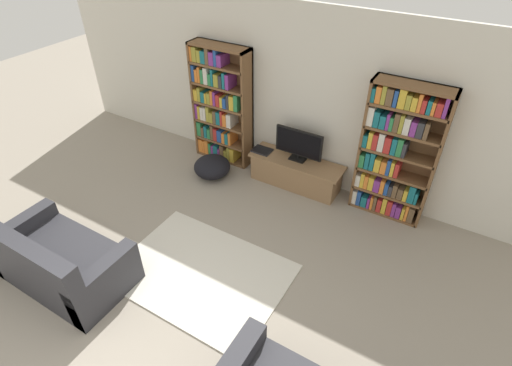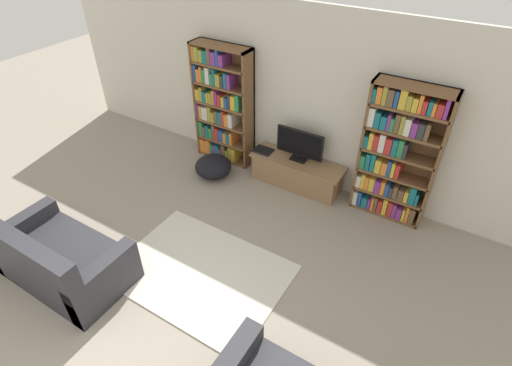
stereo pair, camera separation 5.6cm
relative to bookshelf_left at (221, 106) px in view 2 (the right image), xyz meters
The scene contains 9 objects.
wall_back 1.41m from the bookshelf_left, ahead, with size 8.80×0.06×2.60m.
bookshelf_left is the anchor object (origin of this frame).
bookshelf_right 2.77m from the bookshelf_left, ahead, with size 0.97×0.30×1.91m.
tv_stand 1.60m from the bookshelf_left, ahead, with size 1.44×0.45×0.44m.
television 1.45m from the bookshelf_left, ahead, with size 0.73×0.16×0.49m.
laptop 0.99m from the bookshelf_left, ahead, with size 0.29×0.23×0.03m.
area_rug 2.77m from the bookshelf_left, 61.08° to the right, with size 1.99×1.44×0.02m.
couch_left_sectional 3.23m from the bookshelf_left, 91.31° to the right, with size 1.57×0.89×0.88m.
beanbag_ottoman 0.97m from the bookshelf_left, 71.26° to the right, with size 0.58×0.58×0.32m, color black.
Camera 2 is at (2.14, -0.61, 3.75)m, focal length 28.00 mm.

